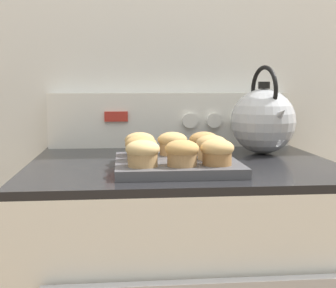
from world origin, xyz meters
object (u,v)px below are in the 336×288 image
at_px(muffin_r0_c0, 143,153).
at_px(muffin_r0_c2, 217,152).
at_px(muffin_pan, 176,164).
at_px(muffin_r2_c2, 204,143).
at_px(muffin_r0_c1, 182,152).
at_px(tea_kettle, 263,120).
at_px(muffin_r1_c0, 141,148).
at_px(muffin_r1_c2, 212,147).
at_px(muffin_r2_c1, 172,143).
at_px(muffin_r2_c0, 140,143).

bearing_deg(muffin_r0_c0, muffin_r0_c2, 1.04).
xyz_separation_m(muffin_pan, muffin_r0_c0, (-0.08, -0.08, 0.04)).
bearing_deg(muffin_r2_c2, muffin_r0_c1, -115.17).
height_order(muffin_pan, muffin_r0_c0, muffin_r0_c0).
bearing_deg(tea_kettle, muffin_r0_c1, -131.64).
relative_size(muffin_r0_c2, muffin_r2_c2, 1.00).
bearing_deg(muffin_r1_c0, muffin_r1_c2, -0.11).
xyz_separation_m(muffin_r0_c2, muffin_r2_c1, (-0.08, 0.16, 0.00)).
distance_m(muffin_r0_c1, muffin_r2_c0, 0.19).
height_order(muffin_r2_c2, tea_kettle, tea_kettle).
relative_size(muffin_r0_c0, muffin_r2_c0, 1.00).
xyz_separation_m(muffin_r1_c0, muffin_r2_c2, (0.16, 0.08, 0.00)).
distance_m(muffin_pan, muffin_r2_c1, 0.09).
bearing_deg(muffin_r2_c0, muffin_r0_c1, -62.80).
distance_m(muffin_r0_c2, muffin_r2_c1, 0.18).
height_order(muffin_pan, muffin_r0_c2, muffin_r0_c2).
xyz_separation_m(muffin_r2_c1, muffin_r2_c2, (0.08, -0.00, 0.00)).
height_order(muffin_r0_c0, muffin_r2_c1, same).
distance_m(muffin_r0_c0, muffin_r2_c2, 0.23).
xyz_separation_m(muffin_r0_c0, muffin_r2_c1, (0.08, 0.16, 0.00)).
bearing_deg(tea_kettle, muffin_pan, -141.01).
bearing_deg(muffin_r2_c1, muffin_r0_c2, -62.95).
height_order(muffin_pan, muffin_r2_c0, muffin_r2_c0).
height_order(muffin_r0_c0, muffin_r1_c2, same).
bearing_deg(muffin_r0_c0, muffin_r1_c0, 90.11).
relative_size(muffin_r0_c2, muffin_r2_c0, 1.00).
distance_m(muffin_r1_c0, tea_kettle, 0.42).
height_order(muffin_r1_c2, muffin_r2_c0, same).
bearing_deg(muffin_r1_c0, muffin_r0_c0, -89.89).
bearing_deg(muffin_r1_c2, muffin_r2_c1, 136.48).
bearing_deg(muffin_r1_c0, muffin_r2_c2, 25.86).
relative_size(muffin_pan, muffin_r2_c0, 3.82).
xyz_separation_m(muffin_pan, tea_kettle, (0.28, 0.22, 0.09)).
xyz_separation_m(muffin_r0_c2, muffin_r2_c2, (-0.00, 0.16, 0.00)).
xyz_separation_m(muffin_r0_c1, tea_kettle, (0.27, 0.31, 0.04)).
height_order(muffin_r0_c1, muffin_r0_c2, same).
distance_m(muffin_r0_c2, muffin_r2_c2, 0.16).
height_order(muffin_r1_c2, tea_kettle, tea_kettle).
height_order(muffin_r2_c1, muffin_r2_c2, same).
relative_size(muffin_r2_c0, muffin_r2_c1, 1.00).
bearing_deg(tea_kettle, muffin_r0_c2, -122.91).
distance_m(muffin_r0_c1, muffin_r1_c0, 0.12).
bearing_deg(muffin_r1_c2, tea_kettle, 49.16).
distance_m(muffin_r0_c2, muffin_r1_c2, 0.08).
bearing_deg(muffin_r0_c1, muffin_r2_c2, 64.83).
relative_size(muffin_r0_c2, tea_kettle, 0.30).
bearing_deg(muffin_r2_c0, muffin_r0_c0, -89.86).
relative_size(muffin_r0_c0, muffin_r1_c0, 1.00).
relative_size(muffin_r2_c2, tea_kettle, 0.30).
bearing_deg(muffin_r0_c2, muffin_r2_c2, 90.45).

